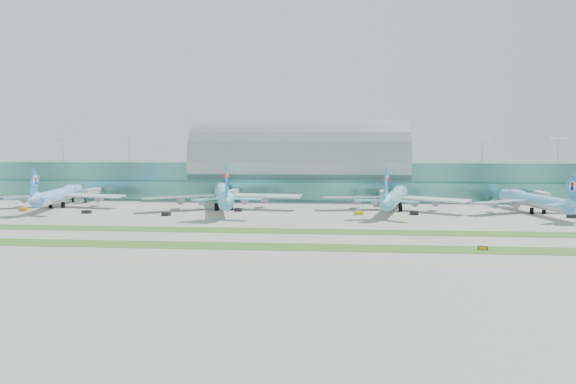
# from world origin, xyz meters

# --- Properties ---
(ground) EXTENTS (700.00, 700.00, 0.00)m
(ground) POSITION_xyz_m (0.00, 0.00, 0.00)
(ground) COLOR gray
(ground) RESTS_ON ground
(terminal) EXTENTS (340.00, 69.10, 36.00)m
(terminal) POSITION_xyz_m (0.01, 128.79, 14.23)
(terminal) COLOR #3D7A75
(terminal) RESTS_ON ground
(grass_strip_near) EXTENTS (420.00, 12.00, 0.08)m
(grass_strip_near) POSITION_xyz_m (0.00, -28.00, 0.04)
(grass_strip_near) COLOR #2D591E
(grass_strip_near) RESTS_ON ground
(grass_strip_far) EXTENTS (420.00, 12.00, 0.08)m
(grass_strip_far) POSITION_xyz_m (0.00, 2.00, 0.04)
(grass_strip_far) COLOR #2D591E
(grass_strip_far) RESTS_ON ground
(taxiline_a) EXTENTS (420.00, 0.35, 0.01)m
(taxiline_a) POSITION_xyz_m (0.00, -48.00, 0.01)
(taxiline_a) COLOR yellow
(taxiline_a) RESTS_ON ground
(taxiline_b) EXTENTS (420.00, 0.35, 0.01)m
(taxiline_b) POSITION_xyz_m (0.00, -14.00, 0.01)
(taxiline_b) COLOR yellow
(taxiline_b) RESTS_ON ground
(taxiline_c) EXTENTS (420.00, 0.35, 0.01)m
(taxiline_c) POSITION_xyz_m (0.00, 18.00, 0.01)
(taxiline_c) COLOR yellow
(taxiline_c) RESTS_ON ground
(taxiline_d) EXTENTS (420.00, 0.35, 0.01)m
(taxiline_d) POSITION_xyz_m (0.00, 40.00, 0.01)
(taxiline_d) COLOR yellow
(taxiline_d) RESTS_ON ground
(airliner_a) EXTENTS (62.79, 72.04, 19.91)m
(airliner_a) POSITION_xyz_m (-110.13, 66.65, 6.14)
(airliner_a) COLOR #71B0FA
(airliner_a) RESTS_ON ground
(airliner_b) EXTENTS (69.84, 80.59, 22.46)m
(airliner_b) POSITION_xyz_m (-30.68, 64.92, 6.93)
(airliner_b) COLOR #6ED6F3
(airliner_b) RESTS_ON ground
(airliner_c) EXTENTS (64.64, 74.33, 20.60)m
(airliner_c) POSITION_xyz_m (47.16, 68.05, 6.35)
(airliner_c) COLOR #65C9E0
(airliner_c) RESTS_ON ground
(airliner_d) EXTENTS (59.33, 68.03, 18.78)m
(airliner_d) POSITION_xyz_m (106.12, 63.77, 5.79)
(airliner_d) COLOR #6EBDF2
(airliner_d) RESTS_ON ground
(gse_a) EXTENTS (3.76, 2.16, 1.51)m
(gse_a) POSITION_xyz_m (-117.90, 49.57, 0.76)
(gse_a) COLOR #CB920B
(gse_a) RESTS_ON ground
(gse_b) EXTENTS (4.03, 2.19, 1.33)m
(gse_b) POSITION_xyz_m (-86.21, 43.96, 0.67)
(gse_b) COLOR black
(gse_b) RESTS_ON ground
(gse_c) EXTENTS (4.13, 3.01, 1.50)m
(gse_c) POSITION_xyz_m (-49.54, 39.19, 0.75)
(gse_c) COLOR black
(gse_c) RESTS_ON ground
(gse_d) EXTENTS (3.71, 2.46, 1.53)m
(gse_d) POSITION_xyz_m (-22.38, 57.21, 0.77)
(gse_d) COLOR black
(gse_d) RESTS_ON ground
(gse_e) EXTENTS (4.06, 3.03, 1.54)m
(gse_e) POSITION_xyz_m (30.38, 49.61, 0.77)
(gse_e) COLOR #C9C40B
(gse_e) RESTS_ON ground
(gse_f) EXTENTS (3.98, 2.66, 1.73)m
(gse_f) POSITION_xyz_m (53.79, 51.86, 0.87)
(gse_f) COLOR black
(gse_f) RESTS_ON ground
(gse_g) EXTENTS (4.32, 2.65, 1.45)m
(gse_g) POSITION_xyz_m (115.91, 47.63, 0.73)
(gse_g) COLOR black
(gse_g) RESTS_ON ground
(taxiway_sign_east) EXTENTS (2.73, 0.69, 1.15)m
(taxiway_sign_east) POSITION_xyz_m (62.48, -27.72, 0.57)
(taxiway_sign_east) COLOR black
(taxiway_sign_east) RESTS_ON ground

